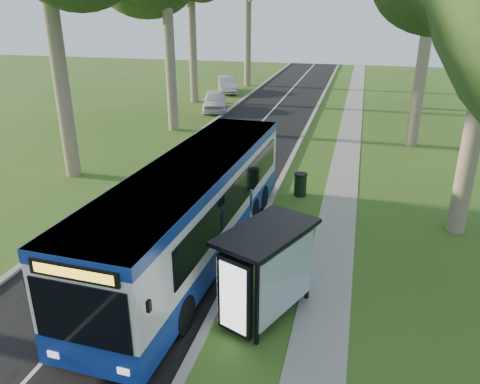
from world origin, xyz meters
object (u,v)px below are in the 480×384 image
object	(u,v)px
car_white	(215,101)
car_silver	(227,85)
bus_shelter	(269,263)
bus_stop_sign	(251,217)
litter_bin	(300,184)
bus	(194,210)

from	to	relation	value
car_white	car_silver	bearing A→B (deg)	83.38
bus_shelter	car_white	distance (m)	27.90
bus_stop_sign	litter_bin	bearing A→B (deg)	67.18
bus	litter_bin	world-z (taller)	bus
bus_shelter	car_silver	bearing A→B (deg)	131.06
bus_shelter	bus	bearing A→B (deg)	160.16
car_silver	litter_bin	bearing A→B (deg)	-87.28
bus	car_white	distance (m)	24.12
car_white	bus	bearing A→B (deg)	-89.82
bus_stop_sign	car_white	bearing A→B (deg)	95.34
litter_bin	bus	bearing A→B (deg)	-113.28
bus_shelter	car_white	world-z (taller)	bus_shelter
bus_stop_sign	litter_bin	distance (m)	6.37
car_silver	bus_stop_sign	bearing A→B (deg)	-92.89
bus_stop_sign	car_silver	distance (m)	32.91
bus_shelter	litter_bin	distance (m)	9.52
bus_stop_sign	bus_shelter	distance (m)	3.44
litter_bin	car_white	xyz separation A→B (m)	(-9.29, 16.74, 0.27)
bus	litter_bin	xyz separation A→B (m)	(2.78, 6.47, -1.22)
bus	bus_shelter	size ratio (longest dim) A/B	3.76
car_white	litter_bin	bearing A→B (deg)	-76.45
bus_stop_sign	litter_bin	xyz separation A→B (m)	(0.88, 6.22, -1.06)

